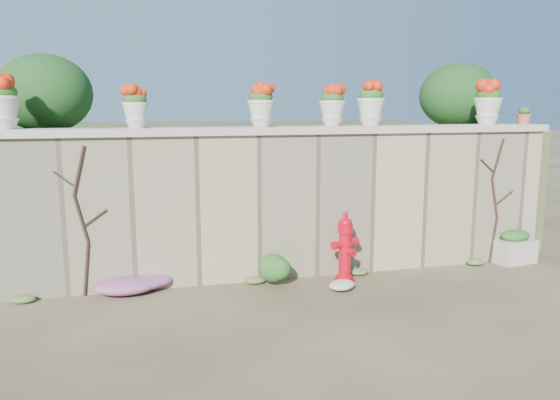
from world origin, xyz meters
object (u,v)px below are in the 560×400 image
object	(u,v)px
fire_hydrant	(345,247)
urn_pot_0	(2,103)
terracotta_pot	(524,116)
planter_box	(514,247)

from	to	relation	value
fire_hydrant	urn_pot_0	xyz separation A→B (m)	(-4.21, 0.52, 1.93)
fire_hydrant	terracotta_pot	distance (m)	3.59
planter_box	urn_pot_0	xyz separation A→B (m)	(-7.07, 0.31, 2.18)
planter_box	terracotta_pot	distance (m)	2.02
fire_hydrant	terracotta_pot	size ratio (longest dim) A/B	3.80
fire_hydrant	planter_box	bearing A→B (deg)	-18.11
fire_hydrant	terracotta_pot	bearing A→B (deg)	-12.79
urn_pot_0	terracotta_pot	size ratio (longest dim) A/B	2.51
planter_box	urn_pot_0	distance (m)	7.40
planter_box	terracotta_pot	size ratio (longest dim) A/B	2.59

